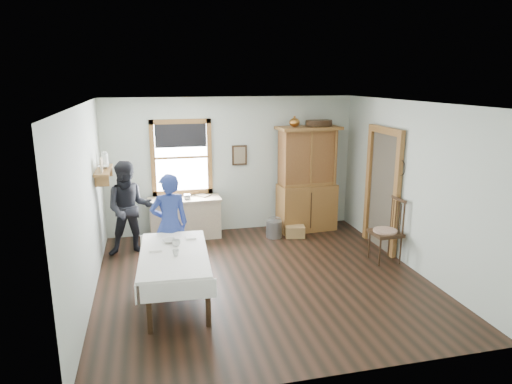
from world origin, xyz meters
TOP-DOWN VIEW (x-y plane):
  - room at (0.00, 0.00)m, footprint 5.01×5.01m
  - window at (-1.00, 2.47)m, footprint 1.18×0.07m
  - doorway at (2.46, 0.85)m, footprint 0.09×1.14m
  - wall_shelf at (-2.37, 1.54)m, footprint 0.24×1.00m
  - framed_picture at (0.15, 2.46)m, footprint 0.30×0.04m
  - rug_beater at (2.45, 0.30)m, footprint 0.01×0.27m
  - work_counter at (-1.00, 2.20)m, footprint 1.40×0.55m
  - china_hutch at (1.48, 2.13)m, footprint 1.29×0.68m
  - dining_table at (-1.36, -0.42)m, footprint 1.04×1.85m
  - spindle_chair at (2.21, 0.21)m, footprint 0.53×0.53m
  - pail at (0.70, 1.82)m, footprint 0.34×0.34m
  - wicker_basket at (1.10, 1.73)m, footprint 0.42×0.34m
  - woman_blue at (-1.36, 0.56)m, footprint 0.59×0.43m
  - figure_dark at (-2.00, 1.56)m, footprint 0.76×0.59m
  - table_cup_a at (-1.31, -0.17)m, footprint 0.14×0.14m
  - table_cup_b at (-1.34, -0.54)m, footprint 0.10×0.10m
  - table_bowl at (-1.40, 0.00)m, footprint 0.22×0.22m
  - counter_book at (-0.70, 2.24)m, footprint 0.27×0.27m
  - counter_bowl at (-1.15, 2.18)m, footprint 0.23×0.23m
  - shelf_bowl at (-2.37, 1.55)m, footprint 0.22×0.22m

SIDE VIEW (x-z plane):
  - wicker_basket at x=1.10m, z-range 0.00..0.22m
  - pail at x=0.70m, z-range 0.00..0.34m
  - dining_table at x=-1.36m, z-range 0.00..0.72m
  - work_counter at x=-1.00m, z-range 0.00..0.79m
  - spindle_chair at x=2.21m, z-range 0.00..1.11m
  - table_bowl at x=-1.40m, z-range 0.72..0.77m
  - woman_blue at x=-1.36m, z-range 0.00..1.51m
  - table_cup_b at x=-1.34m, z-range 0.72..0.81m
  - table_cup_a at x=-1.31m, z-range 0.72..0.81m
  - figure_dark at x=-2.00m, z-range 0.00..1.55m
  - counter_book at x=-0.70m, z-range 0.79..0.82m
  - counter_bowl at x=-1.15m, z-range 0.79..0.85m
  - china_hutch at x=1.48m, z-range 0.00..2.13m
  - doorway at x=2.46m, z-range 0.05..2.27m
  - room at x=0.00m, z-range 0.00..2.70m
  - framed_picture at x=0.15m, z-range 1.35..1.75m
  - wall_shelf at x=-2.37m, z-range 1.35..1.79m
  - shelf_bowl at x=-2.37m, z-range 1.57..1.62m
  - window at x=-1.00m, z-range 0.89..2.37m
  - rug_beater at x=2.45m, z-range 1.58..1.86m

